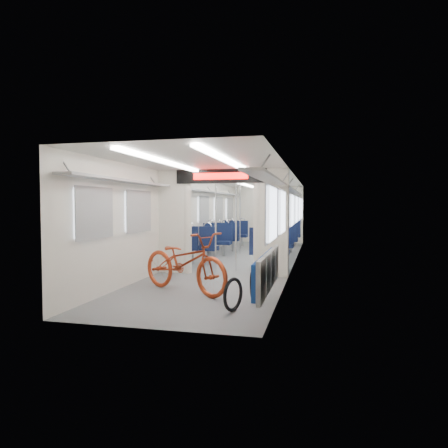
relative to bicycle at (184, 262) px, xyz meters
name	(u,v)px	position (x,y,z in m)	size (l,w,h in m)	color
carriage	(238,206)	(0.21, 3.65, 0.97)	(12.00, 12.02, 2.31)	#515456
bicycle	(184,262)	(0.00, 0.00, 0.00)	(0.71, 2.03, 1.07)	#9E3417
flip_bench	(267,271)	(1.56, -0.88, 0.05)	(0.12, 2.13, 0.54)	gray
bike_hoop_a	(233,296)	(1.09, -1.06, -0.31)	(0.49, 0.49, 0.05)	black
bike_hoop_b	(253,287)	(1.27, -0.35, -0.32)	(0.48, 0.48, 0.05)	black
bike_hoop_c	(254,282)	(1.22, -0.01, -0.30)	(0.52, 0.52, 0.05)	black
seat_bay_near_left	(209,240)	(-0.73, 4.23, 0.01)	(0.91, 2.05, 1.09)	#0C1535
seat_bay_near_right	(274,243)	(1.14, 3.74, 0.01)	(0.92, 2.11, 1.11)	#0C1535
seat_bay_far_left	(231,234)	(-0.73, 7.10, -0.01)	(0.89, 1.96, 1.06)	#0C1535
seat_bay_far_right	(285,233)	(1.14, 7.46, 0.04)	(0.96, 2.30, 1.17)	#0C1535
stanchion_near_left	(216,221)	(-0.16, 2.80, 0.62)	(0.04, 0.04, 2.30)	silver
stanchion_near_right	(236,222)	(0.43, 2.39, 0.62)	(0.04, 0.04, 2.30)	silver
stanchion_far_left	(240,217)	(-0.13, 5.72, 0.62)	(0.04, 0.04, 2.30)	silver
stanchion_far_right	(264,217)	(0.62, 5.80, 0.62)	(0.04, 0.04, 2.30)	silver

